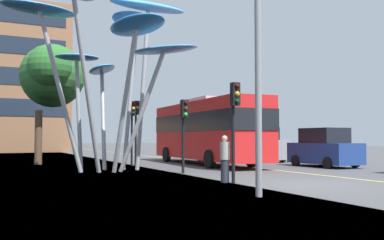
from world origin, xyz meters
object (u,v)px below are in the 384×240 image
traffic_light_kerb_far (184,120)px  street_lamp (269,7)px  red_bus (206,129)px  pedestrian (225,159)px  traffic_light_island_mid (132,119)px  leaf_sculpture (114,37)px  car_parked_far (258,146)px  car_parked_mid (324,149)px  traffic_light_kerb_near (235,110)px  traffic_light_opposite (136,119)px

traffic_light_kerb_far → street_lamp: bearing=-97.4°
red_bus → pedestrian: (-4.31, -9.63, -1.29)m
traffic_light_island_mid → street_lamp: bearing=-92.4°
traffic_light_island_mid → leaf_sculpture: bearing=-120.7°
traffic_light_kerb_far → car_parked_far: (8.69, 6.94, -1.31)m
leaf_sculpture → traffic_light_island_mid: (2.07, 3.49, -3.72)m
red_bus → traffic_light_island_mid: bearing=173.5°
red_bus → car_parked_far: 5.05m
traffic_light_kerb_far → car_parked_mid: 8.86m
traffic_light_island_mid → pedestrian: bearing=-89.4°
traffic_light_kerb_near → traffic_light_kerb_far: traffic_light_kerb_near is taller
leaf_sculpture → traffic_light_kerb_far: size_ratio=2.94×
traffic_light_kerb_far → traffic_light_island_mid: (-0.43, 5.99, 0.25)m
red_bus → traffic_light_island_mid: red_bus is taller
red_bus → traffic_light_kerb_far: 6.78m
street_lamp → leaf_sculpture: bearing=98.3°
car_parked_far → street_lamp: bearing=-123.5°
traffic_light_opposite → car_parked_far: (8.72, 0.43, -1.63)m
traffic_light_kerb_near → traffic_light_island_mid: (-0.25, 10.56, 0.09)m
traffic_light_opposite → traffic_light_kerb_far: bearing=-89.7°
red_bus → street_lamp: bearing=-110.6°
leaf_sculpture → traffic_light_kerb_near: leaf_sculpture is taller
street_lamp → car_parked_far: bearing=56.5°
traffic_light_island_mid → car_parked_mid: (9.15, -5.27, -1.64)m
pedestrian → traffic_light_opposite: bearing=88.4°
traffic_light_kerb_far → traffic_light_island_mid: bearing=94.1°
red_bus → pedestrian: size_ratio=7.09×
red_bus → traffic_light_kerb_near: bearing=-112.5°
car_parked_far → traffic_light_kerb_near: bearing=-127.6°
traffic_light_kerb_far → pedestrian: bearing=-94.6°
red_bus → traffic_light_kerb_near: (-4.16, -10.06, 0.40)m
red_bus → street_lamp: (-4.99, -13.24, 3.05)m
leaf_sculpture → traffic_light_kerb_near: bearing=-71.9°
car_parked_far → red_bus: bearing=-162.9°
traffic_light_opposite → leaf_sculpture: bearing=-121.7°
red_bus → leaf_sculpture: size_ratio=1.23×
traffic_light_kerb_far → leaf_sculpture: bearing=135.0°
red_bus → traffic_light_kerb_far: (-3.98, -5.49, 0.25)m
car_parked_mid → traffic_light_island_mid: bearing=150.1°
traffic_light_kerb_near → traffic_light_opposite: (0.16, 11.08, 0.15)m
traffic_light_kerb_far → pedestrian: size_ratio=1.97×
car_parked_far → traffic_light_opposite: bearing=-177.2°
red_bus → pedestrian: bearing=-114.1°
traffic_light_kerb_near → pedestrian: traffic_light_kerb_near is taller
traffic_light_opposite → car_parked_mid: (8.75, -5.78, -1.70)m
traffic_light_kerb_far → traffic_light_opposite: 6.51m
pedestrian → car_parked_mid: bearing=28.3°
leaf_sculpture → traffic_light_kerb_near: size_ratio=2.75×
leaf_sculpture → traffic_light_island_mid: leaf_sculpture is taller
red_bus → traffic_light_kerb_near: red_bus is taller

